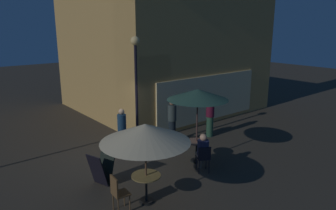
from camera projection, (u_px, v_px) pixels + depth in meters
name	position (u px, v px, depth m)	size (l,w,h in m)	color
ground_plane	(118.00, 158.00, 11.13)	(60.00, 60.00, 0.00)	#3A3329
cafe_building	(156.00, 31.00, 14.99)	(8.76, 8.27, 8.52)	tan
street_lamp_near_corner	(136.00, 74.00, 11.03)	(0.32, 0.32, 4.18)	black
menu_sandwich_board	(102.00, 168.00, 9.17)	(0.81, 0.73, 0.98)	black
cafe_table_0	(146.00, 182.00, 8.21)	(0.77, 0.77, 0.78)	black
cafe_table_1	(196.00, 147.00, 10.72)	(0.71, 0.71, 0.73)	black
patio_umbrella_0	(145.00, 133.00, 7.88)	(2.30, 2.30, 2.17)	black
patio_umbrella_1	(198.00, 95.00, 10.27)	(2.01, 2.01, 2.53)	black
cafe_chair_0	(118.00, 191.00, 7.77)	(0.42, 0.42, 0.98)	brown
cafe_chair_1	(204.00, 156.00, 9.87)	(0.55, 0.55, 0.89)	black
patron_seated_0	(203.00, 150.00, 9.96)	(0.50, 0.55, 1.27)	#776755
patron_standing_1	(172.00, 123.00, 12.08)	(0.33, 0.33, 1.81)	black
patron_standing_2	(210.00, 116.00, 13.08)	(0.34, 0.34, 1.72)	#264B35
patron_standing_3	(122.00, 133.00, 11.01)	(0.30, 0.30, 1.76)	#441328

